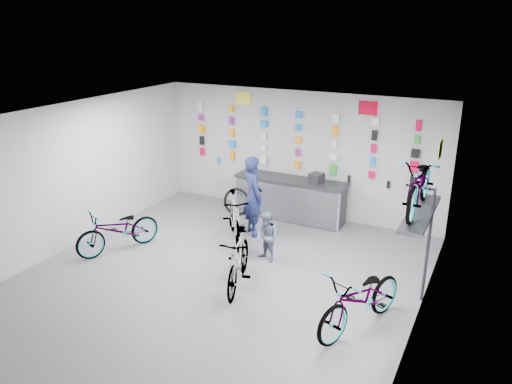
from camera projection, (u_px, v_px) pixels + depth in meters
The scene contains 21 objects.
floor at pixel (212, 284), 9.06m from camera, with size 8.00×8.00×0.00m, color #535258.
ceiling at pixel (207, 121), 8.08m from camera, with size 8.00×8.00×0.00m, color white.
wall_back at pixel (299, 154), 11.94m from camera, with size 7.00×7.00×0.00m, color #AAAAAD.
wall_front at pixel (7, 329), 5.20m from camera, with size 7.00×7.00×0.00m, color #AAAAAD.
wall_left at pixel (63, 179), 10.07m from camera, with size 8.00×8.00×0.00m, color #AAAAAD.
wall_right at pixel (420, 247), 7.07m from camera, with size 8.00×8.00×0.00m, color #AAAAAD.
counter at pixel (290, 199), 11.88m from camera, with size 2.70×0.66×1.00m.
merch_wall at pixel (301, 143), 11.75m from camera, with size 5.57×0.08×1.57m.
wall_bracket at pixel (422, 219), 8.17m from camera, with size 0.39×1.90×2.00m.
sign_left at pixel (243, 98), 12.16m from camera, with size 0.42×0.02×0.30m, color #F7FF3A.
sign_right at pixel (368, 108), 10.83m from camera, with size 0.42×0.02×0.30m, color red.
sign_side at pixel (440, 149), 7.71m from camera, with size 0.02×0.40×0.30m, color #F7FF3A.
bike_left at pixel (118, 230), 10.21m from camera, with size 0.62×1.78×0.94m, color gray.
bike_center at pixel (238, 260), 8.82m from camera, with size 0.49×1.72×1.03m, color gray.
bike_right at pixel (361, 299), 7.61m from camera, with size 0.68×1.94×1.02m, color gray.
bike_service at pixel (235, 218), 10.64m from camera, with size 0.50×1.78×1.07m, color gray.
bike_wall at pixel (421, 184), 8.01m from camera, with size 0.63×1.80×0.95m, color gray.
clerk at pixel (253, 196), 10.89m from camera, with size 0.65×0.43×1.79m, color #171E48.
customer at pixel (267, 237), 9.77m from camera, with size 0.50×0.39×1.02m, color slate.
spare_wheel at pixel (237, 202), 12.16m from camera, with size 0.70×0.26×0.68m.
register at pixel (317, 178), 11.41m from camera, with size 0.28×0.30×0.22m, color black.
Camera 1 is at (4.34, -6.78, 4.57)m, focal length 35.00 mm.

